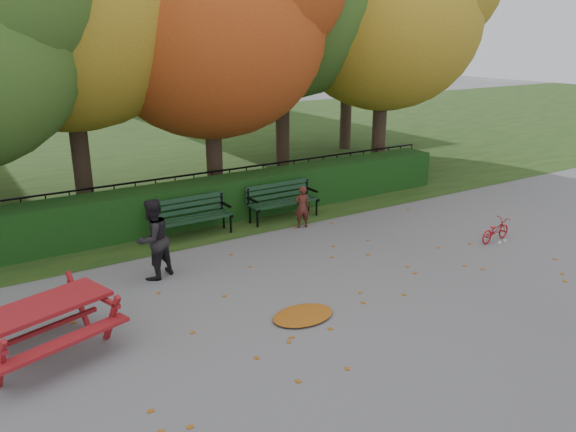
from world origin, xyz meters
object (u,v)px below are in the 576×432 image
bench_left (190,214)px  adult (153,239)px  tree_e (399,8)px  tree_g (360,5)px  bicycle (495,230)px  picnic_table (42,316)px  bench_right (282,198)px  tree_c (225,14)px  child (302,207)px

bench_left → adult: 2.30m
tree_e → tree_g: bearing=65.6°
bicycle → tree_e: bearing=-26.7°
bench_left → bicycle: bearing=-35.2°
bench_left → picnic_table: bearing=-136.7°
tree_g → bench_right: size_ratio=4.75×
adult → bicycle: adult is taller
tree_g → bench_left: 12.37m
picnic_table → tree_e: bearing=8.6°
tree_c → bench_right: 4.87m
adult → child: bearing=168.4°
adult → tree_g: bearing=-169.7°
bench_right → child: bearing=-87.1°
bench_left → adult: (-1.47, -1.75, 0.24)m
picnic_table → adult: 2.84m
bicycle → tree_c: bearing=23.3°
tree_e → bench_right: 7.38m
tree_c → bicycle: 8.36m
child → bench_left: bearing=-2.7°
tree_g → bicycle: size_ratio=9.00×
tree_c → adult: bearing=-132.0°
tree_c → bicycle: size_ratio=8.42×
tree_c → tree_g: bearing=26.9°
tree_g → child: tree_g is taller
bench_right → tree_g: bearing=40.0°
tree_g → bench_right: 10.61m
adult → tree_e: bearing=177.5°
tree_c → bench_left: tree_c is taller
bench_left → child: size_ratio=1.80×
bench_left → picnic_table: (-3.70, -3.49, 0.09)m
tree_c → bicycle: bearing=-61.2°
tree_e → bench_right: tree_e is taller
tree_g → picnic_table: (-13.33, -9.55, -4.77)m
tree_c → child: 5.32m
tree_c → bench_right: bearing=-83.3°
tree_g → bench_right: (-7.23, -6.06, -4.85)m
tree_e → bicycle: (-2.32, -5.95, -4.83)m
bicycle → bench_right: bearing=33.2°
picnic_table → child: bearing=6.3°
tree_c → picnic_table: bearing=-135.4°
picnic_table → child: size_ratio=2.17×
tree_e → bicycle: 8.01m
tree_e → adult: tree_e is taller
child → bicycle: (3.06, -3.05, -0.25)m
tree_c → bench_right: size_ratio=4.44×
tree_g → child: 11.09m
bicycle → tree_g: bearing=-28.0°
bench_left → tree_g: bearing=32.2°
picnic_table → child: child is taller
picnic_table → child: 6.69m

